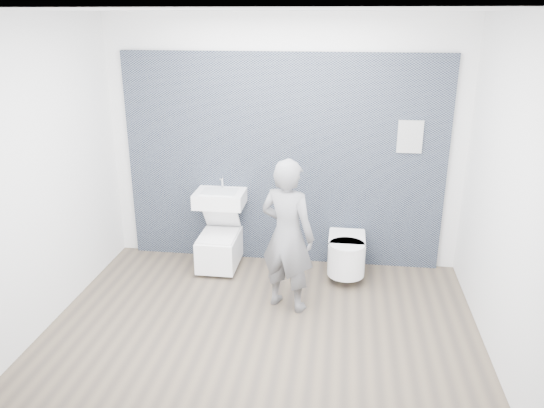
# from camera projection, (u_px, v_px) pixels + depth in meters

# --- Properties ---
(ground) EXTENTS (4.00, 4.00, 0.00)m
(ground) POSITION_uv_depth(u_px,v_px,m) (263.00, 325.00, 5.01)
(ground) COLOR brown
(ground) RESTS_ON ground
(room_shell) EXTENTS (4.00, 4.00, 4.00)m
(room_shell) POSITION_uv_depth(u_px,v_px,m) (262.00, 145.00, 4.43)
(room_shell) COLOR silver
(room_shell) RESTS_ON ground
(tile_wall) EXTENTS (3.60, 0.06, 2.40)m
(tile_wall) POSITION_uv_depth(u_px,v_px,m) (282.00, 258.00, 6.38)
(tile_wall) COLOR black
(tile_wall) RESTS_ON ground
(washbasin) EXTENTS (0.55, 0.42, 0.42)m
(washbasin) POSITION_uv_depth(u_px,v_px,m) (220.00, 198.00, 5.97)
(washbasin) COLOR white
(washbasin) RESTS_ON ground
(toilet_square) EXTENTS (0.43, 0.62, 0.75)m
(toilet_square) POSITION_uv_depth(u_px,v_px,m) (219.00, 248.00, 6.07)
(toilet_square) COLOR white
(toilet_square) RESTS_ON ground
(toilet_rounded) EXTENTS (0.40, 0.68, 0.37)m
(toilet_rounded) POSITION_uv_depth(u_px,v_px,m) (346.00, 254.00, 5.84)
(toilet_rounded) COLOR white
(toilet_rounded) RESTS_ON ground
(info_placard) EXTENTS (0.26, 0.03, 0.35)m
(info_placard) POSITION_uv_depth(u_px,v_px,m) (398.00, 267.00, 6.16)
(info_placard) COLOR white
(info_placard) RESTS_ON ground
(visitor) EXTENTS (0.65, 0.55, 1.53)m
(visitor) POSITION_uv_depth(u_px,v_px,m) (287.00, 236.00, 5.08)
(visitor) COLOR slate
(visitor) RESTS_ON ground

